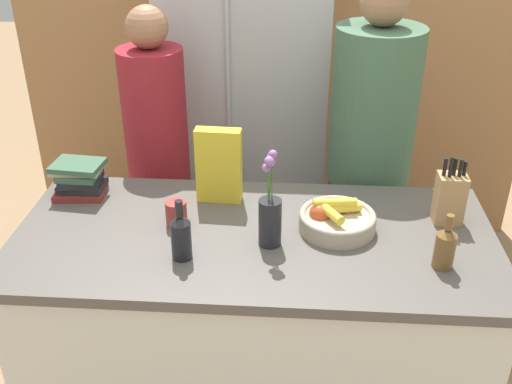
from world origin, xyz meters
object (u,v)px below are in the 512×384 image
object	(u,v)px
fruit_bowl	(336,218)
person_at_sink	(158,154)
bottle_vinegar	(445,247)
refrigerator	(247,92)
bottle_oil	(181,236)
book_stack	(80,179)
flower_vase	(270,216)
person_in_blue	(370,150)
cereal_box	(219,166)
knife_block	(450,198)
coffee_mug	(176,213)

from	to	relation	value
fruit_bowl	person_at_sink	world-z (taller)	person_at_sink
fruit_bowl	person_at_sink	xyz separation A→B (m)	(-0.80, 0.60, -0.05)
bottle_vinegar	person_at_sink	xyz separation A→B (m)	(-1.15, 0.82, -0.08)
refrigerator	bottle_oil	xyz separation A→B (m)	(-0.11, -1.39, -0.03)
book_stack	refrigerator	bearing A→B (deg)	58.19
flower_vase	person_in_blue	distance (m)	0.82
fruit_bowl	person_at_sink	bearing A→B (deg)	143.18
person_at_sink	cereal_box	bearing A→B (deg)	-69.90
fruit_bowl	person_in_blue	xyz separation A→B (m)	(0.18, 0.59, 0.01)
person_in_blue	bottle_oil	bearing A→B (deg)	-158.76
knife_block	coffee_mug	size ratio (longest dim) A/B	2.43
bottle_vinegar	flower_vase	bearing A→B (deg)	170.62
flower_vase	book_stack	size ratio (longest dim) A/B	1.74
refrigerator	cereal_box	world-z (taller)	refrigerator
cereal_box	coffee_mug	xyz separation A→B (m)	(-0.14, -0.20, -0.10)
bottle_oil	refrigerator	bearing A→B (deg)	85.47
coffee_mug	cereal_box	bearing A→B (deg)	55.21
refrigerator	knife_block	distance (m)	1.37
knife_block	person_at_sink	distance (m)	1.33
knife_block	bottle_vinegar	distance (m)	0.31
bottle_oil	bottle_vinegar	size ratio (longest dim) A/B	1.11
flower_vase	bottle_oil	xyz separation A→B (m)	(-0.30, -0.11, -0.03)
knife_block	book_stack	size ratio (longest dim) A/B	1.29
coffee_mug	refrigerator	bearing A→B (deg)	81.80
bottle_oil	person_at_sink	distance (m)	0.87
knife_block	book_stack	distance (m)	1.45
knife_block	person_at_sink	size ratio (longest dim) A/B	0.17
cereal_box	person_in_blue	bearing A→B (deg)	32.12
cereal_box	bottle_vinegar	distance (m)	0.90
coffee_mug	bottle_vinegar	xyz separation A→B (m)	(0.94, -0.20, 0.03)
fruit_bowl	book_stack	size ratio (longest dim) A/B	1.34
refrigerator	bottle_vinegar	size ratio (longest dim) A/B	10.10
fruit_bowl	book_stack	xyz separation A→B (m)	(-1.03, 0.19, 0.02)
bottle_oil	fruit_bowl	bearing A→B (deg)	22.62
fruit_bowl	coffee_mug	size ratio (longest dim) A/B	2.51
book_stack	bottle_oil	bearing A→B (deg)	-40.25
refrigerator	person_in_blue	world-z (taller)	refrigerator
refrigerator	book_stack	world-z (taller)	refrigerator
refrigerator	knife_block	world-z (taller)	refrigerator
cereal_box	coffee_mug	world-z (taller)	cereal_box
fruit_bowl	bottle_vinegar	size ratio (longest dim) A/B	1.41
coffee_mug	person_in_blue	bearing A→B (deg)	37.74
bottle_vinegar	cereal_box	bearing A→B (deg)	153.35
fruit_bowl	bottle_oil	bearing A→B (deg)	-157.38
knife_block	book_stack	world-z (taller)	knife_block
book_stack	person_at_sink	bearing A→B (deg)	60.78
cereal_box	bottle_oil	xyz separation A→B (m)	(-0.08, -0.41, -0.06)
book_stack	fruit_bowl	bearing A→B (deg)	-10.59
fruit_bowl	book_stack	bearing A→B (deg)	169.41
fruit_bowl	knife_block	bearing A→B (deg)	11.04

